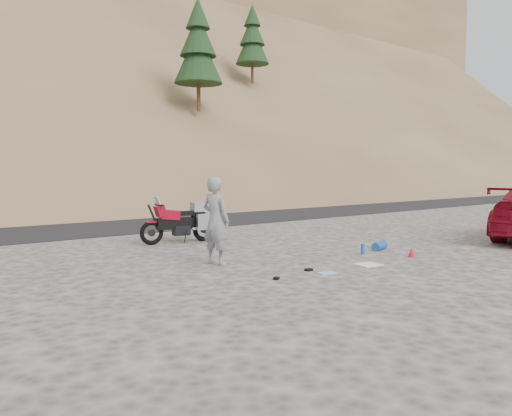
# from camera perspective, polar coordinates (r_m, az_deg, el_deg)

# --- Properties ---
(ground) EXTENTS (140.00, 140.00, 0.00)m
(ground) POSITION_cam_1_polar(r_m,az_deg,el_deg) (10.45, 0.02, -6.03)
(ground) COLOR #484543
(ground) RESTS_ON ground
(road) EXTENTS (120.00, 7.00, 0.05)m
(road) POSITION_cam_1_polar(r_m,az_deg,el_deg) (18.30, -17.82, -1.76)
(road) COLOR black
(road) RESTS_ON ground
(motorcycle) EXTENTS (2.08, 0.77, 1.24)m
(motorcycle) POSITION_cam_1_polar(r_m,az_deg,el_deg) (13.06, -8.41, -1.64)
(motorcycle) COLOR black
(motorcycle) RESTS_ON ground
(man) EXTENTS (0.57, 0.72, 1.76)m
(man) POSITION_cam_1_polar(r_m,az_deg,el_deg) (10.09, -4.59, -6.41)
(man) COLOR gray
(man) RESTS_ON ground
(gear_white_cloth) EXTENTS (0.52, 0.48, 0.02)m
(gear_white_cloth) POSITION_cam_1_polar(r_m,az_deg,el_deg) (10.22, 12.71, -6.32)
(gear_white_cloth) COLOR white
(gear_white_cloth) RESTS_ON ground
(gear_blue_mat) EXTENTS (0.54, 0.33, 0.20)m
(gear_blue_mat) POSITION_cam_1_polar(r_m,az_deg,el_deg) (12.14, 13.95, -4.22)
(gear_blue_mat) COLOR #1A4B9D
(gear_blue_mat) RESTS_ON ground
(gear_bottle) EXTENTS (0.10, 0.10, 0.24)m
(gear_bottle) POSITION_cam_1_polar(r_m,az_deg,el_deg) (11.42, 12.10, -4.63)
(gear_bottle) COLOR #1A4B9D
(gear_bottle) RESTS_ON ground
(gear_funnel) EXTENTS (0.18, 0.18, 0.20)m
(gear_funnel) POSITION_cam_1_polar(r_m,az_deg,el_deg) (11.38, 17.36, -4.85)
(gear_funnel) COLOR red
(gear_funnel) RESTS_ON ground
(gear_glove_a) EXTENTS (0.14, 0.10, 0.04)m
(gear_glove_a) POSITION_cam_1_polar(r_m,az_deg,el_deg) (9.46, 6.05, -7.03)
(gear_glove_a) COLOR black
(gear_glove_a) RESTS_ON ground
(gear_glove_b) EXTENTS (0.15, 0.14, 0.04)m
(gear_glove_b) POSITION_cam_1_polar(r_m,az_deg,el_deg) (8.69, 2.34, -8.03)
(gear_glove_b) COLOR black
(gear_glove_b) RESTS_ON ground
(gear_blue_cloth) EXTENTS (0.36, 0.29, 0.01)m
(gear_blue_cloth) POSITION_cam_1_polar(r_m,az_deg,el_deg) (9.27, 8.15, -7.37)
(gear_blue_cloth) COLOR #92AFE2
(gear_blue_cloth) RESTS_ON ground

